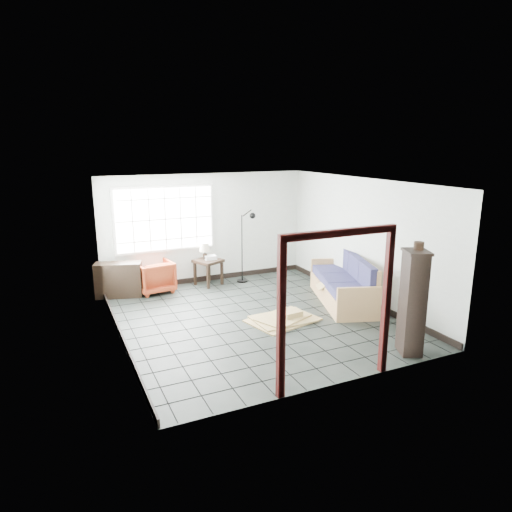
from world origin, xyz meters
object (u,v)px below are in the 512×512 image
armchair (154,275)px  tall_shelf (413,302)px  side_table (208,264)px  futon_sofa (345,286)px

armchair → tall_shelf: size_ratio=0.47×
armchair → tall_shelf: bearing=114.8°
armchair → side_table: armchair is taller
armchair → tall_shelf: tall_shelf is taller
side_table → tall_shelf: (1.74, -4.80, 0.35)m
tall_shelf → side_table: bearing=133.6°
futon_sofa → tall_shelf: size_ratio=1.42×
futon_sofa → armchair: futon_sofa is taller
futon_sofa → armchair: bearing=164.7°
futon_sofa → side_table: futon_sofa is taller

